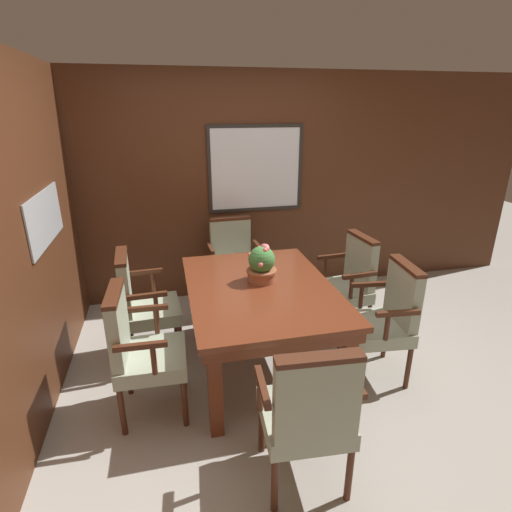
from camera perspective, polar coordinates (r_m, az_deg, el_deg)
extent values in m
plane|color=#A39E93|center=(3.38, 2.70, -17.41)|extent=(14.00, 14.00, 0.00)
cube|color=#4C2816|center=(4.47, -3.20, 9.52)|extent=(7.20, 0.06, 2.45)
cube|color=white|center=(4.44, -0.04, 12.34)|extent=(0.97, 0.01, 0.86)
cube|color=#282623|center=(4.39, -0.03, 18.09)|extent=(1.04, 0.02, 0.04)
cube|color=#282623|center=(4.52, -0.03, 6.73)|extent=(1.04, 0.02, 0.03)
cube|color=#282623|center=(4.35, -6.67, 12.03)|extent=(0.04, 0.02, 0.86)
cube|color=#282623|center=(4.58, 6.29, 12.47)|extent=(0.03, 0.02, 0.86)
cube|color=#4C2816|center=(2.86, -31.53, -0.02)|extent=(0.06, 7.20, 2.45)
cube|color=#B2BCC1|center=(3.45, -27.90, 4.80)|extent=(0.01, 0.90, 0.40)
cube|color=maroon|center=(2.76, -5.84, -18.56)|extent=(0.09, 0.09, 0.70)
cube|color=maroon|center=(2.98, 12.91, -15.64)|extent=(0.09, 0.09, 0.70)
cube|color=maroon|center=(3.90, -8.49, -6.03)|extent=(0.09, 0.09, 0.70)
cube|color=maroon|center=(4.06, 4.72, -4.74)|extent=(0.09, 0.09, 0.70)
cube|color=maroon|center=(3.23, 0.60, -5.74)|extent=(1.08, 1.51, 0.09)
cube|color=maroon|center=(3.20, 0.61, -4.66)|extent=(1.14, 1.57, 0.04)
cylinder|color=#472314|center=(4.18, -5.20, -6.47)|extent=(0.04, 0.04, 0.37)
cylinder|color=#472314|center=(4.26, 0.38, -5.81)|extent=(0.04, 0.04, 0.37)
cylinder|color=#472314|center=(4.54, -6.16, -4.19)|extent=(0.04, 0.04, 0.37)
cylinder|color=#472314|center=(4.62, -1.02, -3.62)|extent=(0.04, 0.04, 0.37)
cube|color=#9EA88E|center=(4.30, -3.06, -2.08)|extent=(0.50, 0.49, 0.11)
cube|color=#9EA88E|center=(4.38, -3.69, 2.30)|extent=(0.44, 0.10, 0.46)
cube|color=#472314|center=(4.31, -3.76, 5.38)|extent=(0.44, 0.11, 0.03)
cylinder|color=#472314|center=(4.16, -6.33, -0.54)|extent=(0.04, 0.04, 0.21)
cube|color=#472314|center=(4.19, -6.55, 1.16)|extent=(0.05, 0.33, 0.04)
cylinder|color=#472314|center=(4.26, 0.27, 0.10)|extent=(0.04, 0.04, 0.21)
cube|color=#472314|center=(4.29, 0.02, 1.76)|extent=(0.05, 0.33, 0.04)
cylinder|color=#472314|center=(4.08, 7.69, -7.29)|extent=(0.04, 0.04, 0.37)
cylinder|color=#472314|center=(3.76, 10.38, -10.11)|extent=(0.04, 0.04, 0.37)
cylinder|color=#472314|center=(4.26, 12.74, -6.41)|extent=(0.04, 0.04, 0.37)
cylinder|color=#472314|center=(3.95, 15.75, -8.98)|extent=(0.04, 0.04, 0.37)
cube|color=#9EA88E|center=(3.89, 11.89, -5.03)|extent=(0.50, 0.51, 0.11)
cube|color=#9EA88E|center=(3.88, 14.73, -0.82)|extent=(0.11, 0.45, 0.46)
cube|color=#472314|center=(3.80, 15.06, 2.61)|extent=(0.12, 0.45, 0.03)
cylinder|color=#472314|center=(4.01, 9.93, -1.56)|extent=(0.04, 0.04, 0.21)
cube|color=#472314|center=(4.01, 10.93, -0.02)|extent=(0.33, 0.06, 0.04)
cylinder|color=#472314|center=(3.62, 13.47, -4.39)|extent=(0.04, 0.04, 0.21)
cube|color=#472314|center=(3.61, 14.58, -2.69)|extent=(0.33, 0.06, 0.04)
cylinder|color=#472314|center=(3.53, -10.72, -12.30)|extent=(0.04, 0.04, 0.37)
cylinder|color=#472314|center=(3.89, -11.43, -9.03)|extent=(0.04, 0.04, 0.37)
cylinder|color=#472314|center=(3.53, -17.51, -12.99)|extent=(0.04, 0.04, 0.37)
cylinder|color=#472314|center=(3.89, -17.52, -9.65)|extent=(0.04, 0.04, 0.37)
cube|color=#9EA88E|center=(3.59, -14.64, -7.63)|extent=(0.50, 0.51, 0.11)
cube|color=#9EA88E|center=(3.47, -18.27, -3.81)|extent=(0.11, 0.45, 0.46)
cube|color=#472314|center=(3.38, -18.73, -0.04)|extent=(0.11, 0.45, 0.03)
cylinder|color=#472314|center=(3.29, -14.06, -7.07)|extent=(0.04, 0.04, 0.21)
cube|color=#472314|center=(3.24, -15.47, -5.51)|extent=(0.33, 0.06, 0.04)
cylinder|color=#472314|center=(3.74, -14.51, -3.63)|extent=(0.04, 0.04, 0.21)
cube|color=#472314|center=(3.70, -15.75, -2.22)|extent=(0.33, 0.06, 0.04)
cylinder|color=#472314|center=(3.58, 11.86, -11.89)|extent=(0.04, 0.04, 0.37)
cylinder|color=#472314|center=(3.26, 14.29, -15.75)|extent=(0.04, 0.04, 0.37)
cylinder|color=#472314|center=(3.73, 17.95, -11.13)|extent=(0.04, 0.04, 0.37)
cylinder|color=#472314|center=(3.42, 20.92, -14.67)|extent=(0.04, 0.04, 0.37)
cube|color=#9EA88E|center=(3.36, 16.67, -9.86)|extent=(0.52, 0.52, 0.11)
cube|color=#9EA88E|center=(3.31, 20.27, -5.22)|extent=(0.12, 0.45, 0.46)
cube|color=#472314|center=(3.22, 20.80, -1.30)|extent=(0.13, 0.45, 0.03)
cylinder|color=#472314|center=(3.47, 14.80, -5.60)|extent=(0.04, 0.04, 0.21)
cube|color=#472314|center=(3.46, 16.05, -3.90)|extent=(0.33, 0.07, 0.04)
cylinder|color=#472314|center=(3.08, 18.20, -9.60)|extent=(0.04, 0.04, 0.21)
cube|color=#472314|center=(3.06, 19.63, -7.70)|extent=(0.33, 0.07, 0.04)
cylinder|color=#472314|center=(2.94, -10.13, -19.98)|extent=(0.04, 0.04, 0.37)
cylinder|color=#472314|center=(3.27, -10.37, -15.23)|extent=(0.04, 0.04, 0.37)
cylinder|color=#472314|center=(2.97, -18.57, -20.32)|extent=(0.04, 0.04, 0.37)
cylinder|color=#472314|center=(3.30, -17.76, -15.59)|extent=(0.04, 0.04, 0.37)
cube|color=#9EA88E|center=(2.97, -14.63, -14.03)|extent=(0.48, 0.49, 0.11)
cube|color=#9EA88E|center=(2.85, -19.11, -9.47)|extent=(0.09, 0.44, 0.46)
cube|color=#472314|center=(2.74, -19.70, -5.03)|extent=(0.10, 0.44, 0.03)
cylinder|color=#472314|center=(2.67, -14.41, -14.12)|extent=(0.04, 0.04, 0.21)
cube|color=#472314|center=(2.62, -16.19, -12.26)|extent=(0.33, 0.05, 0.04)
cylinder|color=#472314|center=(3.10, -14.05, -8.92)|extent=(0.04, 0.04, 0.21)
cube|color=#472314|center=(3.05, -15.55, -7.24)|extent=(0.33, 0.05, 0.04)
cylinder|color=#472314|center=(2.82, 9.91, -22.05)|extent=(0.04, 0.04, 0.37)
cylinder|color=#472314|center=(2.74, 0.82, -23.28)|extent=(0.04, 0.04, 0.37)
cylinder|color=#472314|center=(2.56, 13.17, -28.04)|extent=(0.04, 0.04, 0.37)
cylinder|color=#472314|center=(2.46, 2.67, -29.81)|extent=(0.04, 0.04, 0.37)
cube|color=#9EA88E|center=(2.46, 6.90, -21.83)|extent=(0.51, 0.50, 0.11)
cube|color=#9EA88E|center=(2.14, 8.72, -19.64)|extent=(0.45, 0.11, 0.46)
cube|color=#472314|center=(1.99, 9.11, -14.26)|extent=(0.45, 0.12, 0.03)
cylinder|color=#472314|center=(2.45, 12.72, -17.52)|extent=(0.04, 0.04, 0.21)
cube|color=#472314|center=(2.34, 13.57, -16.47)|extent=(0.06, 0.33, 0.04)
cylinder|color=#472314|center=(2.34, 0.62, -19.11)|extent=(0.04, 0.04, 0.21)
cube|color=#472314|center=(2.22, 0.94, -18.13)|extent=(0.06, 0.33, 0.04)
cylinder|color=#9E5638|center=(3.26, 0.80, -2.75)|extent=(0.23, 0.23, 0.10)
cylinder|color=#9E5638|center=(3.24, 0.81, -2.10)|extent=(0.25, 0.25, 0.02)
sphere|color=#427F3D|center=(3.21, 0.82, -0.51)|extent=(0.22, 0.22, 0.22)
sphere|color=#EF747F|center=(3.20, 1.42, 1.22)|extent=(0.06, 0.06, 0.06)
sphere|color=#E67C61|center=(3.19, -0.87, 0.18)|extent=(0.04, 0.04, 0.04)
sphere|color=#EE757D|center=(3.11, 0.68, -1.25)|extent=(0.04, 0.04, 0.04)
sphere|color=#EE7A6E|center=(3.17, 1.54, 1.01)|extent=(0.05, 0.05, 0.05)
sphere|color=#F5676E|center=(3.14, 1.32, 0.82)|extent=(0.04, 0.04, 0.04)
sphere|color=#DD7368|center=(3.26, 0.50, 1.04)|extent=(0.05, 0.05, 0.05)
sphere|color=#E66F7D|center=(3.21, 1.07, 1.31)|extent=(0.05, 0.05, 0.05)
sphere|color=#F36976|center=(3.20, 1.32, 1.26)|extent=(0.06, 0.06, 0.06)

